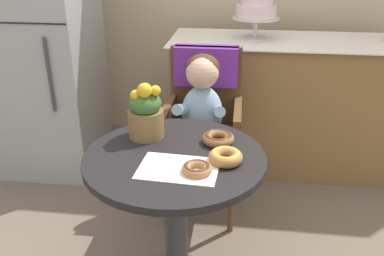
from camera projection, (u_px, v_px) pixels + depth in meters
name	position (u px, v px, depth m)	size (l,w,h in m)	color
cafe_table	(176.00, 200.00, 1.68)	(0.72, 0.72, 0.72)	black
wicker_chair	(204.00, 105.00, 2.29)	(0.42, 0.45, 0.95)	brown
seated_child	(201.00, 109.00, 2.14)	(0.27, 0.32, 0.73)	#8CADCC
paper_napkin	(178.00, 168.00, 1.50)	(0.29, 0.20, 0.00)	white
donut_front	(226.00, 156.00, 1.53)	(0.13, 0.13, 0.05)	#AD7542
donut_mid	(197.00, 168.00, 1.46)	(0.11, 0.11, 0.03)	#AD7542
donut_side	(218.00, 138.00, 1.68)	(0.13, 0.13, 0.04)	#936033
flower_vase	(146.00, 113.00, 1.70)	(0.15, 0.15, 0.25)	brown
display_counter	(284.00, 104.00, 2.82)	(1.56, 0.62, 0.90)	olive
tiered_cake_stand	(257.00, 8.00, 2.57)	(0.30, 0.30, 0.33)	silver
refrigerator	(43.00, 48.00, 2.65)	(0.64, 0.63, 1.70)	#9EA0A5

